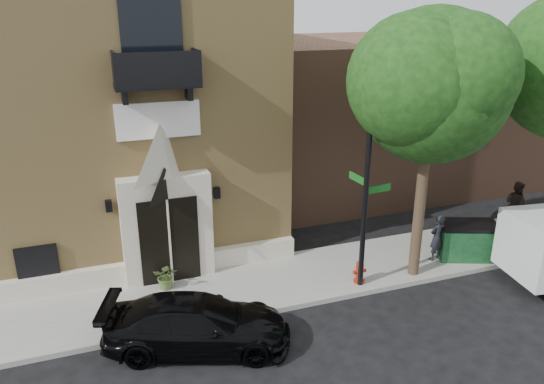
# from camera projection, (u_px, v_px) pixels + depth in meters

# --- Properties ---
(ground) EXTENTS (120.00, 120.00, 0.00)m
(ground) POSITION_uv_depth(u_px,v_px,m) (227.00, 324.00, 13.94)
(ground) COLOR black
(ground) RESTS_ON ground
(sidewalk) EXTENTS (42.00, 3.00, 0.15)m
(sidewalk) POSITION_uv_depth(u_px,v_px,m) (246.00, 287.00, 15.55)
(sidewalk) COLOR gray
(sidewalk) RESTS_ON ground
(church) EXTENTS (12.20, 11.01, 9.30)m
(church) POSITION_uv_depth(u_px,v_px,m) (80.00, 102.00, 18.40)
(church) COLOR tan
(church) RESTS_ON ground
(neighbour_building) EXTENTS (18.00, 8.00, 6.40)m
(neighbour_building) POSITION_uv_depth(u_px,v_px,m) (424.00, 108.00, 24.57)
(neighbour_building) COLOR brown
(neighbour_building) RESTS_ON ground
(street_tree_left) EXTENTS (4.97, 4.38, 7.77)m
(street_tree_left) POSITION_uv_depth(u_px,v_px,m) (436.00, 85.00, 14.11)
(street_tree_left) COLOR #38281C
(street_tree_left) RESTS_ON sidewalk
(black_sedan) EXTENTS (4.85, 3.16, 1.31)m
(black_sedan) POSITION_uv_depth(u_px,v_px,m) (197.00, 324.00, 12.80)
(black_sedan) COLOR black
(black_sedan) RESTS_ON ground
(street_sign) EXTENTS (0.92, 0.90, 5.64)m
(street_sign) POSITION_uv_depth(u_px,v_px,m) (366.00, 193.00, 14.59)
(street_sign) COLOR black
(street_sign) RESTS_ON sidewalk
(fire_hydrant) EXTENTS (0.40, 0.32, 0.71)m
(fire_hydrant) POSITION_uv_depth(u_px,v_px,m) (360.00, 272.00, 15.55)
(fire_hydrant) COLOR maroon
(fire_hydrant) RESTS_ON sidewalk
(dumpster) EXTENTS (2.05, 1.60, 1.18)m
(dumpster) POSITION_uv_depth(u_px,v_px,m) (467.00, 240.00, 16.99)
(dumpster) COLOR #0F3717
(dumpster) RESTS_ON sidewalk
(planter) EXTENTS (0.86, 0.81, 0.77)m
(planter) POSITION_uv_depth(u_px,v_px,m) (166.00, 276.00, 15.23)
(planter) COLOR #536A34
(planter) RESTS_ON sidewalk
(pedestrian_near) EXTENTS (0.59, 0.42, 1.53)m
(pedestrian_near) POSITION_uv_depth(u_px,v_px,m) (437.00, 238.00, 16.76)
(pedestrian_near) COLOR black
(pedestrian_near) RESTS_ON sidewalk
(pedestrian_far) EXTENTS (0.76, 0.92, 1.73)m
(pedestrian_far) POSITION_uv_depth(u_px,v_px,m) (516.00, 204.00, 19.20)
(pedestrian_far) COLOR #2C211D
(pedestrian_far) RESTS_ON sidewalk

